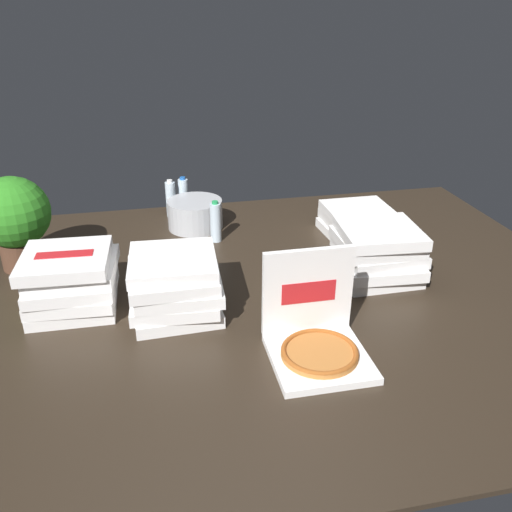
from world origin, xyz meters
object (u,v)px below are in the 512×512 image
object	(u,v)px
pizza_stack_right_mid	(358,221)
pizza_stack_center_far	(175,286)
pizza_stack_left_near	(71,281)
water_bottle_0	(216,222)
potted_plant	(14,217)
water_bottle_2	(184,196)
open_pizza_box	(316,335)
water_bottle_1	(171,199)
pizza_stack_right_near	(378,252)
ice_bucket	(195,214)

from	to	relation	value
pizza_stack_right_mid	pizza_stack_center_far	bearing A→B (deg)	-149.17
pizza_stack_left_near	water_bottle_0	distance (m)	0.90
pizza_stack_center_far	potted_plant	distance (m)	0.93
water_bottle_2	potted_plant	size ratio (longest dim) A/B	0.50
pizza_stack_left_near	water_bottle_0	size ratio (longest dim) A/B	1.73
open_pizza_box	pizza_stack_center_far	world-z (taller)	open_pizza_box
water_bottle_0	potted_plant	xyz separation A→B (m)	(-0.98, -0.11, 0.15)
pizza_stack_center_far	water_bottle_2	bearing A→B (deg)	83.14
water_bottle_2	water_bottle_1	bearing A→B (deg)	-154.32
open_pizza_box	potted_plant	xyz separation A→B (m)	(-1.20, 0.99, 0.18)
pizza_stack_right_near	pizza_stack_center_far	world-z (taller)	same
ice_bucket	potted_plant	bearing A→B (deg)	-160.04
pizza_stack_right_near	ice_bucket	world-z (taller)	pizza_stack_right_near
water_bottle_0	water_bottle_2	distance (m)	0.47
open_pizza_box	pizza_stack_right_mid	world-z (taller)	open_pizza_box
ice_bucket	water_bottle_0	distance (m)	0.23
pizza_stack_center_far	pizza_stack_right_mid	size ratio (longest dim) A/B	1.05
ice_bucket	pizza_stack_center_far	bearing A→B (deg)	-101.26
water_bottle_2	water_bottle_0	bearing A→B (deg)	-73.78
ice_bucket	water_bottle_2	xyz separation A→B (m)	(-0.04, 0.24, 0.03)
water_bottle_0	water_bottle_1	world-z (taller)	same
pizza_stack_right_mid	water_bottle_1	bearing A→B (deg)	154.21
pizza_stack_center_far	water_bottle_1	world-z (taller)	pizza_stack_center_far
open_pizza_box	pizza_stack_right_mid	xyz separation A→B (m)	(0.57, 1.04, -0.00)
open_pizza_box	pizza_stack_right_mid	bearing A→B (deg)	61.07
open_pizza_box	potted_plant	size ratio (longest dim) A/B	0.83
pizza_stack_left_near	potted_plant	size ratio (longest dim) A/B	0.87
pizza_stack_center_far	water_bottle_2	xyz separation A→B (m)	(0.14, 1.15, -0.02)
water_bottle_0	potted_plant	world-z (taller)	potted_plant
water_bottle_1	water_bottle_2	bearing A→B (deg)	25.68
open_pizza_box	water_bottle_1	xyz separation A→B (m)	(-0.43, 1.52, 0.03)
pizza_stack_right_near	ice_bucket	distance (m)	1.10
pizza_stack_center_far	pizza_stack_left_near	bearing A→B (deg)	162.67
pizza_stack_right_near	pizza_stack_center_far	size ratio (longest dim) A/B	0.97
pizza_stack_right_near	water_bottle_2	xyz separation A→B (m)	(-0.82, 1.02, -0.02)
ice_bucket	potted_plant	size ratio (longest dim) A/B	0.68
water_bottle_0	ice_bucket	bearing A→B (deg)	112.66
pizza_stack_center_far	water_bottle_0	xyz separation A→B (m)	(0.27, 0.70, -0.02)
water_bottle_0	water_bottle_1	distance (m)	0.47
pizza_stack_right_mid	water_bottle_2	bearing A→B (deg)	150.47
ice_bucket	pizza_stack_left_near	bearing A→B (deg)	-127.93
pizza_stack_right_mid	ice_bucket	xyz separation A→B (m)	(-0.88, 0.28, 0.00)
pizza_stack_right_near	pizza_stack_left_near	distance (m)	1.38
water_bottle_0	pizza_stack_center_far	bearing A→B (deg)	-111.10
pizza_stack_center_far	pizza_stack_left_near	world-z (taller)	pizza_stack_left_near
pizza_stack_left_near	ice_bucket	world-z (taller)	pizza_stack_left_near
water_bottle_0	water_bottle_1	xyz separation A→B (m)	(-0.21, 0.41, 0.00)
pizza_stack_right_near	pizza_stack_left_near	bearing A→B (deg)	179.87
pizza_stack_right_mid	potted_plant	world-z (taller)	potted_plant
pizza_stack_left_near	pizza_stack_center_far	bearing A→B (deg)	-17.33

